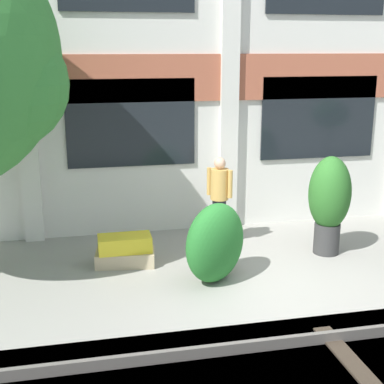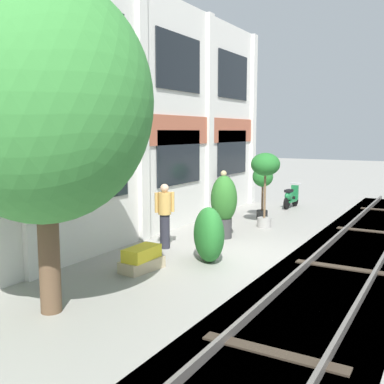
# 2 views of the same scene
# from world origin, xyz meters

# --- Properties ---
(ground_plane) EXTENTS (80.00, 80.00, 0.00)m
(ground_plane) POSITION_xyz_m (0.00, 0.00, 0.00)
(ground_plane) COLOR gray
(apartment_facade) EXTENTS (16.02, 0.64, 7.03)m
(apartment_facade) POSITION_xyz_m (-0.00, 3.27, 3.51)
(apartment_facade) COLOR silver
(apartment_facade) RESTS_ON ground
(rail_tracks) EXTENTS (23.66, 2.80, 0.43)m
(rail_tracks) POSITION_xyz_m (0.00, -2.44, -0.13)
(rail_tracks) COLOR #423F3A
(rail_tracks) RESTS_ON ground
(broadleaf_tree) EXTENTS (3.76, 3.58, 5.54)m
(broadleaf_tree) POSITION_xyz_m (-4.94, 1.34, 3.44)
(broadleaf_tree) COLOR brown
(broadleaf_tree) RESTS_ON ground
(potted_plant_square_trough) EXTENTS (1.07, 0.64, 0.53)m
(potted_plant_square_trough) POSITION_xyz_m (-2.29, 1.38, 0.25)
(potted_plant_square_trough) COLOR tan
(potted_plant_square_trough) RESTS_ON ground
(potted_plant_low_pan) EXTENTS (0.92, 0.92, 2.39)m
(potted_plant_low_pan) POSITION_xyz_m (3.36, 0.68, 1.85)
(potted_plant_low_pan) COLOR gray
(potted_plant_low_pan) RESTS_ON ground
(potted_plant_fluted_column) EXTENTS (0.76, 0.76, 1.82)m
(potted_plant_fluted_column) POSITION_xyz_m (1.39, 1.17, 1.02)
(potted_plant_fluted_column) COLOR #333333
(potted_plant_fluted_column) RESTS_ON ground
(potted_plant_terracotta_small) EXTENTS (0.71, 0.71, 1.84)m
(potted_plant_terracotta_small) POSITION_xyz_m (4.73, 1.29, 1.33)
(potted_plant_terracotta_small) COLOR #333333
(potted_plant_terracotta_small) RESTS_ON ground
(scooter_near_curb) EXTENTS (1.38, 0.50, 0.98)m
(scooter_near_curb) POSITION_xyz_m (7.34, 1.10, 0.44)
(scooter_near_curb) COLOR black
(scooter_near_curb) RESTS_ON ground
(resident_by_doorway) EXTENTS (0.42, 0.38, 1.71)m
(resident_by_doorway) POSITION_xyz_m (-0.44, 1.99, 0.92)
(resident_by_doorway) COLOR #282833
(resident_by_doorway) RESTS_ON ground
(resident_watching_tracks) EXTENTS (0.47, 0.34, 1.66)m
(resident_watching_tracks) POSITION_xyz_m (4.44, 2.68, 0.89)
(resident_watching_tracks) COLOR #282833
(resident_watching_tracks) RESTS_ON ground
(topiary_hedge) EXTENTS (1.40, 1.33, 1.30)m
(topiary_hedge) POSITION_xyz_m (-0.92, 0.43, 0.65)
(topiary_hedge) COLOR #236B28
(topiary_hedge) RESTS_ON ground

